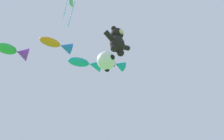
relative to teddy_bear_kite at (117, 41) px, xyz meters
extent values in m
ellipsoid|color=black|center=(0.00, 0.01, -0.23)|extent=(0.81, 0.69, 0.99)
sphere|color=black|center=(0.00, 0.01, 0.50)|extent=(0.68, 0.68, 0.68)
sphere|color=beige|center=(0.00, -0.28, 0.45)|extent=(0.29, 0.29, 0.29)
sphere|color=black|center=(-0.24, 0.01, 0.77)|extent=(0.28, 0.28, 0.28)
cylinder|color=black|center=(-0.59, 0.01, -0.06)|extent=(0.59, 0.26, 0.46)
sphere|color=black|center=(-0.22, 0.01, -0.70)|extent=(0.37, 0.37, 0.37)
sphere|color=black|center=(0.24, 0.01, 0.77)|extent=(0.28, 0.28, 0.28)
cylinder|color=black|center=(0.59, 0.01, -0.06)|extent=(0.59, 0.26, 0.46)
sphere|color=black|center=(0.22, 0.01, -0.70)|extent=(0.37, 0.37, 0.37)
sphere|color=white|center=(-0.64, 0.10, -1.72)|extent=(0.86, 0.86, 0.86)
sphere|color=black|center=(-0.24, 0.10, -1.72)|extent=(0.24, 0.24, 0.24)
sphere|color=black|center=(-0.73, 0.37, -1.44)|extent=(0.24, 0.24, 0.24)
sphere|color=black|center=(-0.64, -0.29, -1.79)|extent=(0.24, 0.24, 0.24)
sphere|color=black|center=(-0.45, 0.24, -2.04)|extent=(0.24, 0.24, 0.24)
ellipsoid|color=purple|center=(1.19, 1.97, 0.70)|extent=(1.13, 0.74, 0.42)
cone|color=#19ADB2|center=(1.97, 1.77, 0.70)|extent=(0.71, 0.74, 0.62)
sphere|color=black|center=(0.87, 2.05, 0.81)|extent=(0.11, 0.11, 0.11)
ellipsoid|color=#19ADB2|center=(-0.47, 2.54, -0.09)|extent=(1.29, 1.04, 0.46)
cone|color=#19ADB2|center=(0.33, 2.11, -0.09)|extent=(0.89, 0.90, 0.67)
sphere|color=black|center=(-0.81, 2.72, 0.03)|extent=(0.12, 0.12, 0.12)
ellipsoid|color=orange|center=(-2.05, 3.25, 0.88)|extent=(1.29, 0.88, 0.45)
cone|color=blue|center=(-1.19, 2.96, 0.88)|extent=(0.83, 0.84, 0.67)
sphere|color=black|center=(-2.41, 3.37, 1.00)|extent=(0.12, 0.12, 0.12)
ellipsoid|color=green|center=(-3.81, 4.37, -0.08)|extent=(1.19, 0.93, 0.51)
cone|color=purple|center=(-3.05, 4.09, -0.08)|extent=(0.80, 0.91, 0.75)
sphere|color=black|center=(-4.13, 4.49, 0.06)|extent=(0.13, 0.13, 0.13)
cylinder|color=#19ADB2|center=(-2.38, 1.59, 2.07)|extent=(0.03, 0.05, 1.70)
cylinder|color=#19ADB2|center=(-1.98, 1.54, 1.92)|extent=(0.03, 0.30, 1.99)
camera|label=1|loc=(-6.19, -6.00, -9.41)|focal=40.00mm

